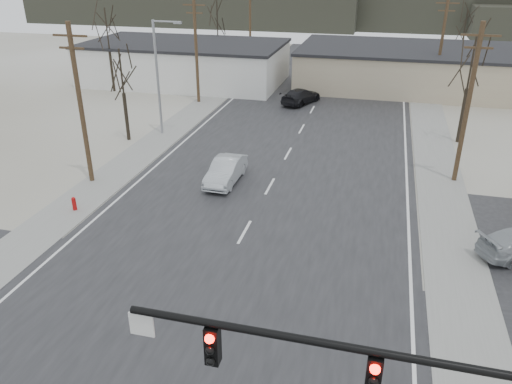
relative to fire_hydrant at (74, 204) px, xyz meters
The scene contains 24 objects.
ground 12.97m from the fire_hydrant, 38.11° to the right, with size 140.00×140.00×0.00m, color silver.
main_road 12.38m from the fire_hydrant, 34.46° to the left, with size 18.00×110.00×0.05m, color black.
cross_road 12.97m from the fire_hydrant, 38.11° to the right, with size 90.00×10.00×0.04m, color black.
sidewalk_left 12.01m from the fire_hydrant, 91.91° to the left, with size 3.00×90.00×0.06m, color gray.
sidewalk_right 24.02m from the fire_hydrant, 29.98° to the left, with size 3.00×90.00×0.06m, color gray.
fire_hydrant is the anchor object (origin of this frame).
building_left_far 32.57m from the fire_hydrant, 100.27° to the left, with size 22.30×12.30×4.50m.
building_right_far 41.32m from the fire_hydrant, 60.70° to the left, with size 26.30×14.30×4.30m.
upole_left_b 6.36m from the fire_hydrant, 108.00° to the left, with size 2.20×0.30×10.00m.
upole_left_c 24.50m from the fire_hydrant, 93.10° to the left, with size 2.20×0.30×10.00m.
upole_left_d 44.28m from the fire_hydrant, 91.69° to the left, with size 2.20×0.30×10.00m.
upole_right_a 24.37m from the fire_hydrant, 24.74° to the left, with size 2.20×0.30×10.00m.
upole_right_b 38.96m from the fire_hydrant, 55.86° to the left, with size 2.20×0.30×10.00m.
streetlight_main 14.76m from the fire_hydrant, 92.46° to the left, with size 2.40×0.25×9.00m.
tree_left_near 13.22m from the fire_hydrant, 103.13° to the left, with size 3.30×3.30×7.35m.
tree_right_mid 29.48m from the fire_hydrant, 38.41° to the left, with size 3.74×3.74×8.33m.
tree_left_far 38.63m from the fire_hydrant, 95.71° to the left, with size 3.96×3.96×8.82m.
tree_right_far 50.96m from the fire_hydrant, 60.20° to the left, with size 3.52×3.52×7.84m.
tree_left_mid 29.14m from the fire_hydrant, 114.41° to the left, with size 3.96×3.96×8.82m.
hill_left 87.64m from the fire_hydrant, 106.45° to the left, with size 70.00×18.00×7.00m, color #333026.
hill_center 91.63m from the fire_hydrant, 74.02° to the left, with size 80.00×18.00×9.00m, color #333026.
sedan_crossing 9.43m from the fire_hydrant, 39.54° to the left, with size 1.62×4.64×1.53m, color #A6ACB1.
car_far_a 27.36m from the fire_hydrant, 71.36° to the left, with size 2.06×5.06×1.47m, color black.
car_far_b 46.17m from the fire_hydrant, 86.65° to the left, with size 1.53×3.80×1.29m, color black.
Camera 1 is at (6.35, -14.20, 13.42)m, focal length 35.00 mm.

